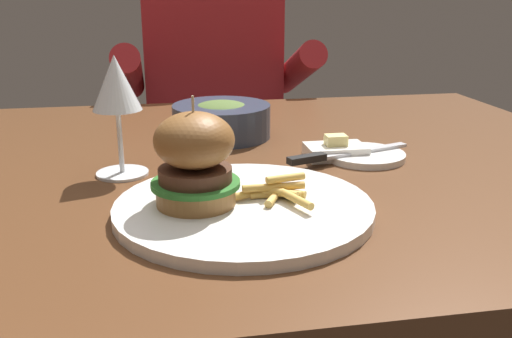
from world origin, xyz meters
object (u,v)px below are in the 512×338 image
object	(u,v)px
table_knife	(339,154)
diner_person	(214,144)
wine_glass	(116,89)
bread_plate	(365,155)
burger_sandwich	(195,159)
main_plate	(244,208)
butter_dish	(335,150)
soup_bowl	(221,120)

from	to	relation	value
table_knife	diner_person	xyz separation A→B (m)	(-0.11, 0.78, -0.19)
wine_glass	bread_plate	world-z (taller)	wine_glass
burger_sandwich	diner_person	bearing A→B (deg)	82.86
main_plate	table_knife	distance (m)	0.24
wine_glass	bread_plate	bearing A→B (deg)	2.04
wine_glass	butter_dish	xyz separation A→B (m)	(0.32, 0.03, -0.11)
main_plate	table_knife	world-z (taller)	table_knife
table_knife	diner_person	world-z (taller)	diner_person
table_knife	main_plate	bearing A→B (deg)	-135.08
main_plate	diner_person	world-z (taller)	diner_person
bread_plate	diner_person	xyz separation A→B (m)	(-0.15, 0.77, -0.18)
burger_sandwich	wine_glass	world-z (taller)	wine_glass
wine_glass	table_knife	size ratio (longest dim) A/B	0.80
bread_plate	table_knife	xyz separation A→B (m)	(-0.05, -0.02, 0.01)
wine_glass	diner_person	size ratio (longest dim) A/B	0.14
butter_dish	soup_bowl	xyz separation A→B (m)	(-0.16, 0.16, 0.02)
butter_dish	diner_person	distance (m)	0.79
bread_plate	wine_glass	bearing A→B (deg)	-177.96
burger_sandwich	butter_dish	xyz separation A→B (m)	(0.23, 0.19, -0.06)
bread_plate	butter_dish	world-z (taller)	butter_dish
main_plate	bread_plate	bearing A→B (deg)	40.34
wine_glass	soup_bowl	distance (m)	0.26
wine_glass	butter_dish	bearing A→B (deg)	4.69
table_knife	diner_person	distance (m)	0.81
bread_plate	burger_sandwich	bearing A→B (deg)	-146.53
burger_sandwich	main_plate	bearing A→B (deg)	-5.30
table_knife	diner_person	bearing A→B (deg)	97.73
wine_glass	table_knife	world-z (taller)	wine_glass
main_plate	table_knife	xyz separation A→B (m)	(0.17, 0.17, 0.01)
burger_sandwich	butter_dish	bearing A→B (deg)	40.17
soup_bowl	diner_person	bearing A→B (deg)	85.55
table_knife	soup_bowl	size ratio (longest dim) A/B	1.22
butter_dish	soup_bowl	world-z (taller)	soup_bowl
butter_dish	wine_glass	bearing A→B (deg)	-175.31
wine_glass	table_knife	distance (m)	0.33
soup_bowl	main_plate	bearing A→B (deg)	-92.86
diner_person	butter_dish	bearing A→B (deg)	-81.64
main_plate	bread_plate	world-z (taller)	main_plate
main_plate	bread_plate	xyz separation A→B (m)	(0.22, 0.19, -0.00)
burger_sandwich	soup_bowl	world-z (taller)	burger_sandwich
burger_sandwich	butter_dish	world-z (taller)	burger_sandwich
burger_sandwich	table_knife	bearing A→B (deg)	36.25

